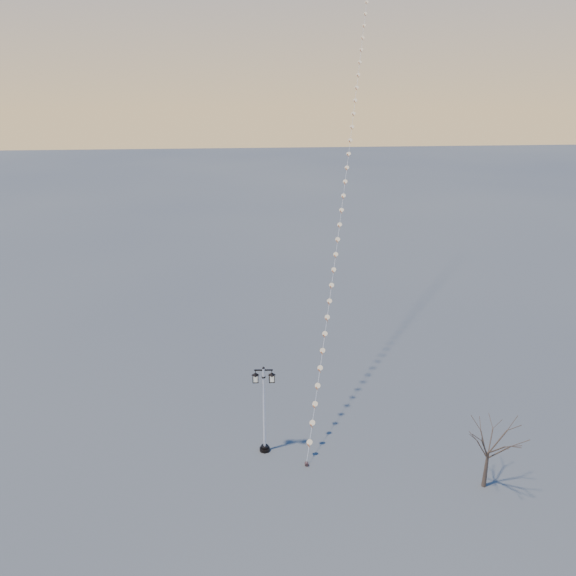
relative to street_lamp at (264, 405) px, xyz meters
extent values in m
plane|color=#4B4D4B|center=(2.35, -3.22, -2.94)|extent=(300.00, 300.00, 0.00)
cylinder|color=black|center=(0.00, 0.00, -2.86)|extent=(0.59, 0.59, 0.17)
cylinder|color=black|center=(0.00, 0.00, -2.70)|extent=(0.42, 0.42, 0.15)
cylinder|color=white|center=(0.00, 0.00, -0.15)|extent=(0.14, 0.14, 4.96)
cylinder|color=black|center=(0.00, 0.00, 1.75)|extent=(0.21, 0.21, 0.06)
cube|color=black|center=(0.00, 0.00, 2.18)|extent=(1.00, 0.13, 0.06)
sphere|color=black|center=(0.00, 0.00, 2.30)|extent=(0.15, 0.15, 0.15)
pyramid|color=black|center=(-0.44, 0.03, 2.02)|extent=(0.46, 0.46, 0.15)
cube|color=beige|center=(-0.44, 0.03, 1.69)|extent=(0.27, 0.27, 0.36)
cube|color=black|center=(-0.44, 0.03, 1.49)|extent=(0.32, 0.32, 0.04)
pyramid|color=black|center=(0.44, -0.03, 2.02)|extent=(0.46, 0.46, 0.15)
cube|color=beige|center=(0.44, -0.03, 1.69)|extent=(0.27, 0.27, 0.36)
cube|color=black|center=(0.44, -0.03, 1.49)|extent=(0.32, 0.32, 0.04)
cone|color=#433429|center=(11.16, -4.05, -1.91)|extent=(0.24, 0.24, 2.07)
cylinder|color=#3A2523|center=(2.21, -1.57, -2.84)|extent=(0.21, 0.21, 0.21)
cylinder|color=black|center=(2.21, -1.57, -2.81)|extent=(0.03, 0.03, 0.26)
cone|color=orange|center=(7.13, 15.16, 13.33)|extent=(0.08, 0.08, 0.29)
cylinder|color=white|center=(2.21, -1.57, -2.32)|extent=(0.02, 0.02, 0.84)
camera|label=1|loc=(-1.14, -28.17, 17.13)|focal=36.64mm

